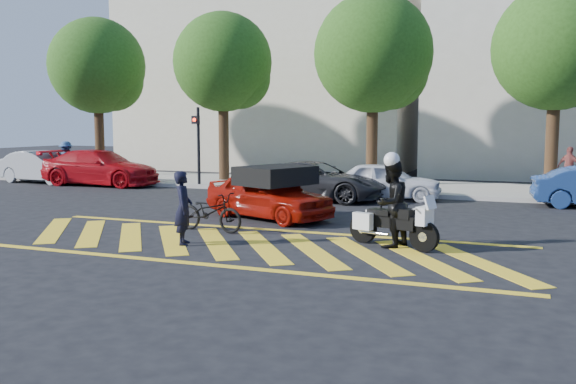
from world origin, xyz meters
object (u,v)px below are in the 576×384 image
(bicycle, at_px, (210,212))
(parked_far_left, at_px, (43,167))
(police_motorcycle, at_px, (391,223))
(parked_left, at_px, (101,168))
(red_convertible, at_px, (269,195))
(parked_mid_left, at_px, (316,181))
(officer_bike, at_px, (183,208))
(parked_mid_right, at_px, (385,181))
(officer_moto, at_px, (391,204))

(bicycle, distance_m, parked_far_left, 14.80)
(bicycle, height_order, police_motorcycle, bicycle)
(parked_far_left, height_order, parked_left, parked_left)
(police_motorcycle, xyz_separation_m, parked_left, (-13.83, 8.28, 0.24))
(red_convertible, xyz_separation_m, parked_left, (-9.96, 5.70, 0.08))
(parked_far_left, xyz_separation_m, parked_mid_left, (12.93, -1.40, -0.04))
(parked_mid_left, bearing_deg, parked_far_left, 85.42)
(red_convertible, distance_m, parked_far_left, 14.19)
(parked_left, height_order, parked_mid_left, parked_left)
(officer_bike, xyz_separation_m, parked_mid_left, (0.25, 8.22, -0.14))
(parked_far_left, distance_m, parked_mid_right, 15.07)
(parked_left, bearing_deg, parked_mid_right, -93.91)
(police_motorcycle, height_order, red_convertible, red_convertible)
(red_convertible, xyz_separation_m, parked_far_left, (-13.00, 5.70, 0.03))
(bicycle, relative_size, police_motorcycle, 0.89)
(officer_moto, bearing_deg, parked_far_left, -96.14)
(parked_left, bearing_deg, police_motorcycle, -122.62)
(officer_bike, bearing_deg, parked_far_left, 27.82)
(officer_bike, bearing_deg, red_convertible, -29.54)
(officer_bike, bearing_deg, bicycle, -16.55)
(parked_left, xyz_separation_m, parked_mid_left, (9.90, -1.40, -0.09))
(red_convertible, bearing_deg, bicycle, -170.92)
(parked_left, relative_size, parked_mid_left, 1.08)
(officer_moto, relative_size, red_convertible, 0.48)
(bicycle, bearing_deg, officer_bike, -164.17)
(bicycle, bearing_deg, red_convertible, -6.02)
(bicycle, distance_m, parked_left, 12.36)
(parked_far_left, relative_size, parked_mid_right, 1.12)
(bicycle, relative_size, parked_mid_left, 0.38)
(parked_mid_left, bearing_deg, parked_mid_right, -64.63)
(officer_bike, bearing_deg, police_motorcycle, -97.18)
(officer_bike, relative_size, parked_left, 0.31)
(parked_far_left, bearing_deg, police_motorcycle, -110.39)
(parked_far_left, relative_size, parked_left, 0.83)
(officer_moto, bearing_deg, parked_mid_left, -130.33)
(officer_bike, distance_m, officer_moto, 4.37)
(officer_bike, distance_m, red_convertible, 3.94)
(bicycle, xyz_separation_m, parked_mid_left, (0.49, 6.61, 0.18))
(officer_bike, xyz_separation_m, police_motorcycle, (4.18, 1.34, -0.29))
(parked_left, bearing_deg, officer_bike, -136.63)
(parked_far_left, bearing_deg, red_convertible, -107.93)
(officer_moto, bearing_deg, officer_bike, -52.20)
(officer_bike, bearing_deg, officer_moto, -97.26)
(parked_mid_left, xyz_separation_m, parked_mid_right, (2.13, 0.94, -0.01))
(officer_bike, distance_m, parked_mid_left, 8.23)
(officer_bike, xyz_separation_m, red_convertible, (0.31, 3.92, -0.13))
(parked_far_left, xyz_separation_m, parked_mid_right, (15.07, -0.46, -0.05))
(officer_bike, xyz_separation_m, officer_moto, (4.16, 1.33, 0.13))
(bicycle, height_order, parked_far_left, parked_far_left)
(officer_bike, distance_m, police_motorcycle, 4.40)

